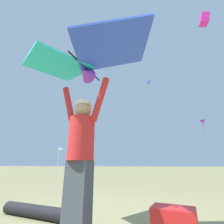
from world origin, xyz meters
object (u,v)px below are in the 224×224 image
Objects in this scene: kite_flyer_person at (81,151)px; marker_flag at (61,151)px; distant_kite_blue_overhead_distant at (148,82)px; distant_kite_orange_mid_right at (90,136)px; distant_kite_orange_mid_left at (189,107)px; distant_kite_purple_far_center at (203,122)px; spare_kite_bag at (36,211)px; cooler_box at (175,222)px; held_stunt_kite at (82,60)px; distant_kite_magenta_high_left at (204,19)px.

kite_flyer_person reaches higher than marker_flag.
marker_flag is (-8.32, -22.76, -17.18)m from distant_kite_blue_overhead_distant.
distant_kite_orange_mid_left is at bearing 6.44° from distant_kite_orange_mid_right.
distant_kite_orange_mid_right is (-7.06, 23.72, 4.34)m from kite_flyer_person.
distant_kite_purple_far_center is (16.35, -4.69, 0.68)m from distant_kite_orange_mid_right.
distant_kite_blue_overhead_distant is at bearing 31.56° from distant_kite_orange_mid_right.
distant_kite_orange_mid_left is 0.43× the size of spare_kite_bag.
spare_kite_bag is at bearing -118.77° from distant_kite_purple_far_center.
distant_kite_blue_overhead_distant reaches higher than kite_flyer_person.
distant_kite_orange_mid_right reaches higher than cooler_box.
distant_kite_blue_overhead_distant is 0.69× the size of spare_kite_bag.
distant_kite_orange_mid_right reaches higher than marker_flag.
distant_kite_orange_mid_left reaches higher than distant_kite_orange_mid_right.
distant_kite_orange_mid_right is (-7.03, 23.82, 3.02)m from held_stunt_kite.
marker_flag reaches higher than cooler_box.
distant_kite_orange_mid_left is 29.31m from spare_kite_bag.
distant_kite_blue_overhead_distant is at bearing 80.59° from spare_kite_bag.
distant_kite_orange_mid_left is at bearing 68.39° from kite_flyer_person.
kite_flyer_person is 3.52× the size of distant_kite_orange_mid_left.
distant_kite_purple_far_center is at bearing 39.70° from marker_flag.
distant_kite_purple_far_center is 1.21× the size of spare_kite_bag.
distant_kite_orange_mid_right is 0.48× the size of distant_kite_purple_far_center.
kite_flyer_person reaches higher than spare_kite_bag.
distant_kite_orange_mid_right is 1.34× the size of distant_kite_orange_mid_left.
distant_kite_orange_mid_left is (17.23, 1.94, 5.14)m from distant_kite_orange_mid_right.
spare_kite_bag is (-10.15, -18.48, -5.86)m from distant_kite_purple_far_center.
held_stunt_kite reaches higher than spare_kite_bag.
distant_kite_blue_overhead_distant reaches higher than distant_kite_purple_far_center.
spare_kite_bag is at bearing -113.71° from distant_kite_orange_mid_left.
cooler_box is (-9.07, -25.48, -10.26)m from distant_kite_orange_mid_left.
distant_kite_magenta_high_left is 2.95× the size of cooler_box.
distant_kite_blue_overhead_distant is (-5.17, 11.56, 12.82)m from distant_kite_purple_far_center.
distant_kite_orange_mid_left reaches higher than spare_kite_bag.
held_stunt_kite is at bearing -148.11° from cooler_box.
held_stunt_kite is 8.99m from marker_flag.
distant_kite_blue_overhead_distant is at bearing 114.10° from distant_kite_purple_far_center.
kite_flyer_person is at bearing -125.42° from distant_kite_magenta_high_left.
distant_kite_orange_mid_left is at bearing 83.15° from distant_kite_magenta_high_left.
distant_kite_purple_far_center is 2.80× the size of distant_kite_orange_mid_left.
kite_flyer_person is at bearing -32.80° from spare_kite_bag.
kite_flyer_person is at bearing -152.64° from cooler_box.
distant_kite_orange_mid_left is (10.17, 25.67, 9.48)m from kite_flyer_person.
distant_kite_orange_mid_left is (0.88, 6.63, 4.46)m from distant_kite_purple_far_center.
cooler_box is at bearing 9.35° from kite_flyer_person.
distant_kite_purple_far_center reaches higher than kite_flyer_person.
distant_kite_purple_far_center is 0.84× the size of marker_flag.
distant_kite_orange_mid_right is 16.56m from marker_flag.
distant_kite_magenta_high_left is (15.59, -11.73, 10.18)m from distant_kite_orange_mid_right.
marker_flag is at bearing -79.80° from distant_kite_orange_mid_right.
distant_kite_orange_mid_left reaches higher than cooler_box.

